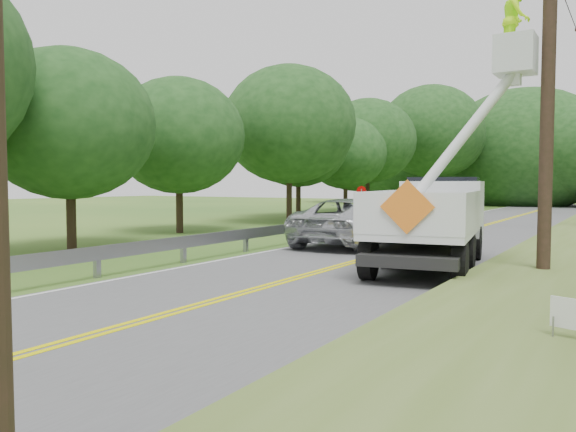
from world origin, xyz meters
The scene contains 10 objects.
ground centered at (0.00, 0.00, 0.00)m, with size 140.00×140.00×0.00m, color #305D20.
road centered at (0.00, 14.00, 0.01)m, with size 7.20×96.00×0.03m.
guardrail centered at (-4.02, 14.91, 0.55)m, with size 0.18×48.00×0.77m.
treeline_left centered at (-10.08, 32.31, 5.87)m, with size 10.99×54.78×11.18m.
treeline_horizon centered at (-0.15, 56.37, 5.50)m, with size 55.48×14.51×12.74m.
bucket_truck centered at (2.15, 10.61, 1.54)m, with size 4.28×7.23×6.80m.
suv_silver centered at (-1.86, 13.60, 0.86)m, with size 2.80×6.06×1.69m, color #B8BBC0.
suv_darkgrey centered at (-1.90, 27.36, 0.77)m, with size 2.10×5.18×1.50m, color #3C3F45.
stop_sign_permanent centered at (-4.03, 19.00, 1.38)m, with size 0.43×0.20×2.13m.
yard_sign centered at (6.12, 2.86, 0.58)m, with size 0.54×0.19×0.81m.
Camera 1 is at (6.72, -4.89, 2.24)m, focal length 35.05 mm.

